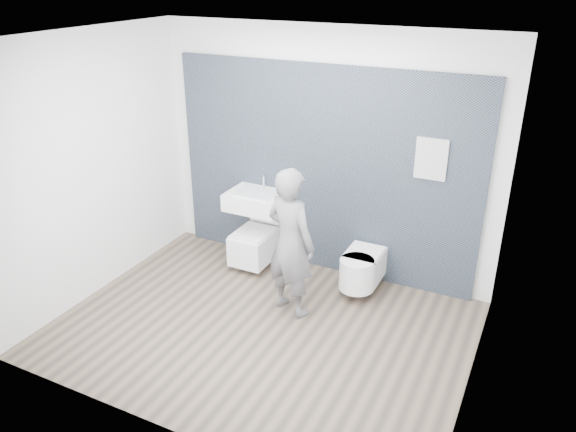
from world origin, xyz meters
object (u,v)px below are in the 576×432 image
at_px(toilet_rounded, 361,269).
at_px(toilet_square, 255,243).
at_px(visitor, 291,243).
at_px(washbasin, 256,200).

bearing_deg(toilet_rounded, toilet_square, 178.59).
xyz_separation_m(toilet_square, visitor, (0.81, -0.70, 0.51)).
distance_m(toilet_square, visitor, 1.19).
relative_size(toilet_square, visitor, 0.52).
xyz_separation_m(washbasin, visitor, (0.81, -0.75, -0.03)).
distance_m(washbasin, toilet_square, 0.54).
bearing_deg(washbasin, toilet_rounded, -3.53).
bearing_deg(toilet_square, washbasin, 90.00).
relative_size(toilet_square, toilet_rounded, 1.25).
height_order(toilet_square, toilet_rounded, toilet_square).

